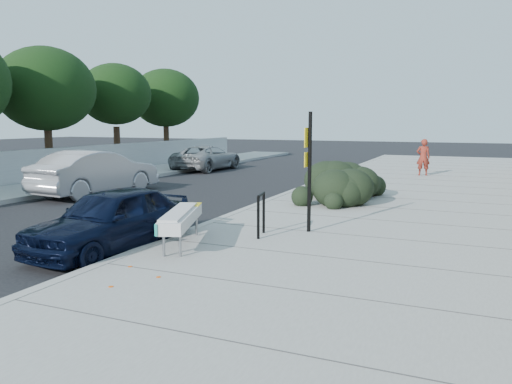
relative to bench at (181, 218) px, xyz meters
The scene contains 16 objects.
ground 0.97m from the bench, 153.98° to the left, with size 120.00×120.00×0.00m, color black.
sidewalk_near 7.31m from the bench, 46.61° to the left, with size 11.20×50.00×0.15m, color gray.
sidewalk_far 11.42m from the bench, 152.34° to the left, with size 3.00×50.00×0.15m, color gray.
curb_near 5.36m from the bench, 96.44° to the left, with size 0.22×50.00×0.17m, color #9E9E99.
curb_far 10.11m from the bench, 148.39° to the left, with size 0.22×50.00×0.17m, color #9E9E99.
tree_far_d 16.43m from the bench, 144.65° to the left, with size 4.60×4.60×6.16m.
tree_far_e 19.69m from the bench, 132.50° to the left, with size 4.00×4.00×5.90m.
tree_far_f 23.58m from the bench, 124.17° to the left, with size 4.40×4.40×6.07m.
bench is the anchor object (origin of this frame).
bike_rack 1.86m from the bench, 50.39° to the left, with size 0.18×0.65×0.96m.
sign_post 3.20m from the bench, 48.31° to the left, with size 0.13×0.32×2.76m.
hedge 7.47m from the bench, 77.65° to the left, with size 1.88×3.76×1.41m, color black.
sedan_navy 1.47m from the bench, 161.60° to the right, with size 1.59×3.95×1.35m, color black.
wagon_silver 9.29m from the bench, 141.26° to the left, with size 1.74×4.99×1.64m, color #9F9FA4.
suv_silver 17.71m from the bench, 117.21° to the left, with size 2.25×4.88×1.36m, color gray.
pedestrian 16.45m from the bench, 78.31° to the left, with size 0.63×0.41×1.73m, color maroon.
Camera 1 is at (6.01, -8.93, 2.69)m, focal length 35.00 mm.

